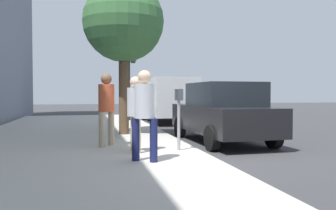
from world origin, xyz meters
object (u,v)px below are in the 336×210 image
Objects in this scene: pedestrian_bystander at (145,108)px; street_tree at (124,22)px; parked_sedan_near at (222,112)px; traffic_signal at (131,70)px; parking_meter at (179,106)px; pedestrian_at_meter at (135,108)px; parking_officer at (106,103)px; parked_van_far at (167,97)px.

street_tree reaches higher than pedestrian_bystander.
traffic_signal reaches higher than parked_sedan_near.
pedestrian_bystander is (-1.12, 0.97, 0.02)m from parking_meter.
traffic_signal is (9.21, -1.01, 1.44)m from pedestrian_at_meter.
parking_meter is at bearing 136.84° from parked_sedan_near.
street_tree is (4.66, -0.07, 2.54)m from pedestrian_bystander.
parking_officer is 0.34× the size of parked_van_far.
parked_sedan_near is 1.24× the size of traffic_signal.
parked_sedan_near is at bearing -119.56° from street_tree.
parking_meter is 0.39× the size of traffic_signal.
traffic_signal is at bearing 97.24° from parked_van_far.
traffic_signal is (8.23, -1.60, 1.36)m from parking_officer.
pedestrian_bystander is at bearing 179.19° from street_tree.
parking_meter is 4.46m from street_tree.
pedestrian_bystander is at bearing -93.68° from pedestrian_at_meter.
parking_officer is (0.98, 1.59, 0.05)m from parking_meter.
street_tree is at bearing 33.40° from pedestrian_bystander.
pedestrian_bystander is 0.36× the size of street_tree.
street_tree is 1.36× the size of traffic_signal.
parking_officer reaches higher than pedestrian_at_meter.
parking_officer is at bearing 58.25° from parking_meter.
parked_sedan_near is 0.91× the size of street_tree.
parking_meter is 2.72m from parked_sedan_near.
pedestrian_bystander is 0.34× the size of parked_van_far.
pedestrian_at_meter is 0.38× the size of parked_sedan_near.
parking_officer is 8.49m from traffic_signal.
pedestrian_at_meter is 1.15m from parking_officer.
traffic_signal is at bearing 78.68° from pedestrian_at_meter.
parking_meter is at bearing 179.96° from traffic_signal.
traffic_signal is (10.34, -0.98, 1.39)m from pedestrian_bystander.
street_tree is (3.53, -0.09, 2.59)m from pedestrian_at_meter.
traffic_signal is at bearing 117.70° from parking_officer.
parking_meter is 0.80× the size of pedestrian_bystander.
traffic_signal reaches higher than parking_meter.
pedestrian_at_meter is at bearing 35.61° from pedestrian_bystander.
street_tree is (-5.91, 2.76, 2.47)m from parked_van_far.
pedestrian_bystander is 10.94m from parked_van_far.
street_tree is at bearing 155.00° from parked_van_far.
street_tree is (3.54, 0.91, 2.56)m from parking_meter.
pedestrian_at_meter is at bearing 124.64° from parked_sedan_near.
traffic_signal reaches higher than pedestrian_bystander.
parked_sedan_near is at bearing -43.16° from parking_meter.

